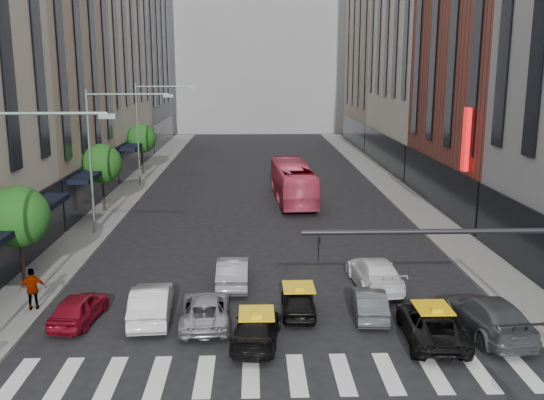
{
  "coord_description": "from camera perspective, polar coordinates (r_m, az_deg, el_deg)",
  "views": [
    {
      "loc": [
        -0.88,
        -17.69,
        10.41
      ],
      "look_at": [
        0.06,
        11.66,
        4.0
      ],
      "focal_mm": 40.0,
      "sensor_mm": 36.0,
      "label": 1
    }
  ],
  "objects": [
    {
      "name": "tree_far",
      "position": [
        61.06,
        -12.2,
        5.68
      ],
      "size": [
        2.88,
        2.88,
        4.95
      ],
      "color": "black",
      "rests_on": "sidewalk_left"
    },
    {
      "name": "bus",
      "position": [
        48.05,
        1.99,
        1.67
      ],
      "size": [
        3.16,
        11.21,
        3.09
      ],
      "primitive_type": "imported",
      "rotation": [
        0.0,
        0.0,
        3.19
      ],
      "color": "#D63F5E",
      "rests_on": "ground"
    },
    {
      "name": "sidewalk_left",
      "position": [
        49.94,
        -14.08,
        -0.0
      ],
      "size": [
        3.0,
        96.0,
        0.15
      ],
      "primitive_type": "cube",
      "color": "slate",
      "rests_on": "ground"
    },
    {
      "name": "car_grey_mid",
      "position": [
        26.54,
        9.15,
        -9.53
      ],
      "size": [
        1.57,
        3.79,
        1.22
      ],
      "primitive_type": "imported",
      "rotation": [
        0.0,
        0.0,
        3.07
      ],
      "color": "#42454A",
      "rests_on": "ground"
    },
    {
      "name": "building_left_d",
      "position": [
        84.38,
        -13.33,
        15.12
      ],
      "size": [
        8.0,
        18.0,
        30.0
      ],
      "primitive_type": "cube",
      "color": "gray",
      "rests_on": "ground"
    },
    {
      "name": "traffic_signal",
      "position": [
        19.69,
        24.24,
        -6.37
      ],
      "size": [
        10.1,
        0.2,
        6.0
      ],
      "color": "black",
      "rests_on": "ground"
    },
    {
      "name": "taxi_center",
      "position": [
        26.42,
        2.51,
        -9.47
      ],
      "size": [
        1.55,
        3.63,
        1.22
      ],
      "primitive_type": "imported",
      "rotation": [
        0.0,
        0.0,
        3.11
      ],
      "color": "black",
      "rests_on": "ground"
    },
    {
      "name": "tree_mid",
      "position": [
        45.54,
        -15.72,
        3.32
      ],
      "size": [
        2.88,
        2.88,
        4.95
      ],
      "color": "black",
      "rests_on": "sidewalk_left"
    },
    {
      "name": "pedestrian_far",
      "position": [
        28.37,
        -21.59,
        -7.79
      ],
      "size": [
        1.17,
        0.76,
        1.86
      ],
      "primitive_type": "imported",
      "rotation": [
        0.0,
        0.0,
        3.45
      ],
      "color": "gray",
      "rests_on": "sidewalk_left"
    },
    {
      "name": "car_silver",
      "position": [
        25.66,
        -6.32,
        -10.21
      ],
      "size": [
        2.3,
        4.55,
        1.23
      ],
      "primitive_type": "imported",
      "rotation": [
        0.0,
        0.0,
        3.2
      ],
      "color": "#9B9BA0",
      "rests_on": "ground"
    },
    {
      "name": "car_row2_left",
      "position": [
        29.75,
        -3.7,
        -6.76
      ],
      "size": [
        1.5,
        4.28,
        1.41
      ],
      "primitive_type": "imported",
      "rotation": [
        0.0,
        0.0,
        3.14
      ],
      "color": "#9C9CA1",
      "rests_on": "ground"
    },
    {
      "name": "car_row2_right",
      "position": [
        29.93,
        9.64,
        -6.75
      ],
      "size": [
        2.29,
        5.11,
        1.45
      ],
      "primitive_type": "imported",
      "rotation": [
        0.0,
        0.0,
        3.19
      ],
      "color": "white",
      "rests_on": "ground"
    },
    {
      "name": "tree_near",
      "position": [
        30.53,
        -22.76,
        -1.46
      ],
      "size": [
        2.88,
        2.88,
        4.95
      ],
      "color": "black",
      "rests_on": "sidewalk_left"
    },
    {
      "name": "car_white_front",
      "position": [
        26.36,
        -11.3,
        -9.45
      ],
      "size": [
        1.9,
        4.62,
        1.49
      ],
      "primitive_type": "imported",
      "rotation": [
        0.0,
        0.0,
        3.21
      ],
      "color": "silver",
      "rests_on": "ground"
    },
    {
      "name": "ground",
      "position": [
        20.55,
        0.91,
        -18.13
      ],
      "size": [
        160.0,
        160.0,
        0.0
      ],
      "primitive_type": "plane",
      "color": "black",
      "rests_on": "ground"
    },
    {
      "name": "car_red",
      "position": [
        26.86,
        -17.71,
        -9.64
      ],
      "size": [
        1.95,
        3.89,
        1.27
      ],
      "primitive_type": "imported",
      "rotation": [
        0.0,
        0.0,
        3.02
      ],
      "color": "maroon",
      "rests_on": "ground"
    },
    {
      "name": "car_grey_curb",
      "position": [
        26.04,
        19.67,
        -10.2
      ],
      "size": [
        2.64,
        5.44,
        1.52
      ],
      "primitive_type": "imported",
      "rotation": [
        0.0,
        0.0,
        3.24
      ],
      "color": "#42464A",
      "rests_on": "ground"
    },
    {
      "name": "liberty_sign",
      "position": [
        40.28,
        17.81,
        5.44
      ],
      "size": [
        0.3,
        0.7,
        4.0
      ],
      "color": "red",
      "rests_on": "ground"
    },
    {
      "name": "building_left_b",
      "position": [
        48.48,
        -21.88,
        13.34
      ],
      "size": [
        8.0,
        16.0,
        24.0
      ],
      "primitive_type": "cube",
      "color": "tan",
      "rests_on": "ground"
    },
    {
      "name": "building_right_d",
      "position": [
        84.68,
        10.69,
        14.54
      ],
      "size": [
        8.0,
        18.0,
        28.0
      ],
      "primitive_type": "cube",
      "color": "tan",
      "rests_on": "ground"
    },
    {
      "name": "building_far",
      "position": [
        102.98,
        -1.41,
        16.54
      ],
      "size": [
        30.0,
        10.0,
        36.0
      ],
      "primitive_type": "cube",
      "color": "gray",
      "rests_on": "ground"
    },
    {
      "name": "streetlamp_mid",
      "position": [
        39.05,
        -15.47,
        5.24
      ],
      "size": [
        5.38,
        0.25,
        9.0
      ],
      "color": "gray",
      "rests_on": "sidewalk_left"
    },
    {
      "name": "taxi_left",
      "position": [
        23.81,
        -1.46,
        -12.01
      ],
      "size": [
        2.21,
        4.36,
        1.21
      ],
      "primitive_type": "imported",
      "rotation": [
        0.0,
        0.0,
        3.02
      ],
      "color": "black",
      "rests_on": "ground"
    },
    {
      "name": "taxi_right",
      "position": [
        24.85,
        14.8,
        -11.22
      ],
      "size": [
        2.52,
        4.9,
        1.32
      ],
      "primitive_type": "imported",
      "rotation": [
        0.0,
        0.0,
        3.07
      ],
      "color": "black",
      "rests_on": "ground"
    },
    {
      "name": "streetlamp_far",
      "position": [
        54.66,
        -11.59,
        7.34
      ],
      "size": [
        5.38,
        0.25,
        9.0
      ],
      "color": "gray",
      "rests_on": "sidewalk_left"
    },
    {
      "name": "building_right_b",
      "position": [
        48.21,
        20.63,
        14.63
      ],
      "size": [
        8.0,
        18.0,
        26.0
      ],
      "primitive_type": "cube",
      "color": "brown",
      "rests_on": "ground"
    },
    {
      "name": "sidewalk_right",
      "position": [
        50.35,
        12.43,
        0.18
      ],
      "size": [
        3.0,
        96.0,
        0.15
      ],
      "primitive_type": "cube",
      "color": "slate",
      "rests_on": "ground"
    }
  ]
}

